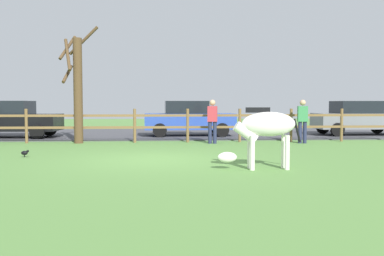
{
  "coord_description": "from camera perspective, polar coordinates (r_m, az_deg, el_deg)",
  "views": [
    {
      "loc": [
        0.33,
        -11.24,
        1.5
      ],
      "look_at": [
        1.11,
        1.19,
        0.77
      ],
      "focal_mm": 39.53,
      "sensor_mm": 36.0,
      "label": 1
    }
  ],
  "objects": [
    {
      "name": "parked_car_blue",
      "position": [
        19.01,
        -0.45,
        1.36
      ],
      "size": [
        4.05,
        1.97,
        1.56
      ],
      "color": "#2D4CAD",
      "rests_on": "parking_asphalt"
    },
    {
      "name": "ground_plane",
      "position": [
        11.34,
        -5.24,
        -4.28
      ],
      "size": [
        60.0,
        60.0,
        0.0
      ],
      "primitive_type": "plane",
      "color": "#5B8C42"
    },
    {
      "name": "bare_tree",
      "position": [
        16.49,
        -15.23,
        5.55
      ],
      "size": [
        1.4,
        1.28,
        4.47
      ],
      "color": "#513A23",
      "rests_on": "ground_plane"
    },
    {
      "name": "visitor_left_of_tree",
      "position": [
        16.4,
        14.69,
        1.15
      ],
      "size": [
        0.39,
        0.27,
        1.64
      ],
      "color": "#232847",
      "rests_on": "ground_plane"
    },
    {
      "name": "zebra",
      "position": [
        9.75,
        9.8,
        -0.09
      ],
      "size": [
        1.93,
        0.5,
        1.41
      ],
      "color": "white",
      "rests_on": "ground_plane"
    },
    {
      "name": "visitor_right_of_tree",
      "position": [
        15.77,
        2.77,
        1.17
      ],
      "size": [
        0.39,
        0.28,
        1.64
      ],
      "color": "#232847",
      "rests_on": "ground_plane"
    },
    {
      "name": "paddock_fence",
      "position": [
        16.3,
        -7.74,
        0.63
      ],
      "size": [
        20.41,
        0.11,
        1.3
      ],
      "color": "brown",
      "rests_on": "ground_plane"
    },
    {
      "name": "crow_on_grass",
      "position": [
        12.68,
        -21.62,
        -3.12
      ],
      "size": [
        0.21,
        0.1,
        0.2
      ],
      "color": "black",
      "rests_on": "ground_plane"
    },
    {
      "name": "parked_car_black",
      "position": [
        19.53,
        -23.29,
        1.14
      ],
      "size": [
        4.04,
        1.97,
        1.56
      ],
      "color": "black",
      "rests_on": "parking_asphalt"
    },
    {
      "name": "parking_asphalt",
      "position": [
        20.59,
        -4.51,
        -0.78
      ],
      "size": [
        28.0,
        7.4,
        0.05
      ],
      "primitive_type": "cube",
      "color": "#47474C",
      "rests_on": "ground_plane"
    },
    {
      "name": "parked_car_grey",
      "position": [
        20.88,
        21.46,
        1.3
      ],
      "size": [
        4.02,
        1.91,
        1.56
      ],
      "color": "slate",
      "rests_on": "parking_asphalt"
    }
  ]
}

